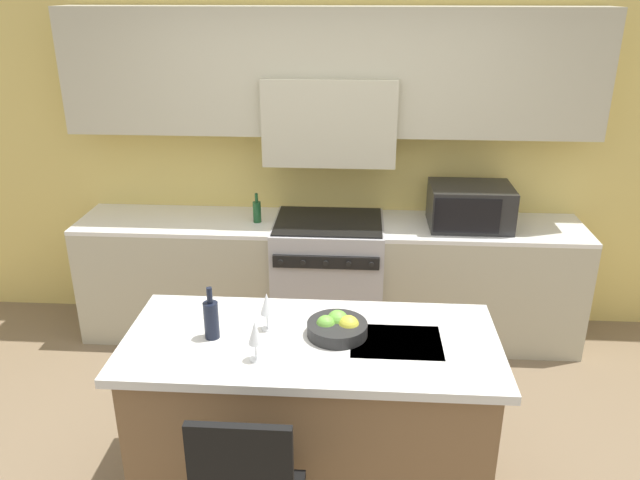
% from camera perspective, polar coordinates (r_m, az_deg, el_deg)
% --- Properties ---
extents(back_cabinetry, '(10.00, 0.46, 2.70)m').
position_cam_1_polar(back_cabinetry, '(4.62, 1.01, 10.71)').
color(back_cabinetry, '#DBC166').
rests_on(back_cabinetry, ground_plane).
extents(back_counter, '(3.71, 0.62, 0.92)m').
position_cam_1_polar(back_counter, '(4.75, 0.77, -3.57)').
color(back_counter, '#B2AD93').
rests_on(back_counter, ground_plane).
extents(range_stove, '(0.80, 0.70, 0.94)m').
position_cam_1_polar(range_stove, '(4.72, 0.76, -3.57)').
color(range_stove, '#B7B7BC').
rests_on(range_stove, ground_plane).
extents(microwave, '(0.58, 0.43, 0.30)m').
position_cam_1_polar(microwave, '(4.58, 13.55, 3.03)').
color(microwave, black).
rests_on(microwave, back_counter).
extents(kitchen_island, '(1.84, 0.82, 0.92)m').
position_cam_1_polar(kitchen_island, '(3.34, -0.77, -15.74)').
color(kitchen_island, brown).
rests_on(kitchen_island, ground_plane).
extents(wine_bottle, '(0.07, 0.07, 0.27)m').
position_cam_1_polar(wine_bottle, '(3.09, -9.92, -7.11)').
color(wine_bottle, black).
rests_on(wine_bottle, kitchen_island).
extents(wine_glass_near, '(0.07, 0.07, 0.20)m').
position_cam_1_polar(wine_glass_near, '(2.87, -5.96, -8.52)').
color(wine_glass_near, white).
rests_on(wine_glass_near, kitchen_island).
extents(wine_glass_far, '(0.07, 0.07, 0.20)m').
position_cam_1_polar(wine_glass_far, '(3.10, -4.89, -5.92)').
color(wine_glass_far, white).
rests_on(wine_glass_far, kitchen_island).
extents(fruit_bowl, '(0.30, 0.30, 0.11)m').
position_cam_1_polar(fruit_bowl, '(3.10, 1.61, -7.95)').
color(fruit_bowl, black).
rests_on(fruit_bowl, kitchen_island).
extents(oil_bottle_on_counter, '(0.06, 0.06, 0.22)m').
position_cam_1_polar(oil_bottle_on_counter, '(4.57, -5.79, 2.63)').
color(oil_bottle_on_counter, '#194723').
rests_on(oil_bottle_on_counter, back_counter).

